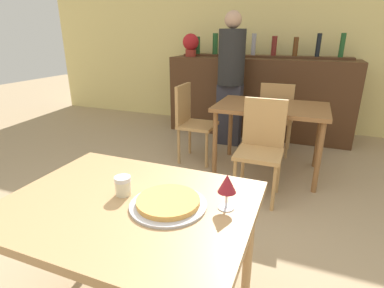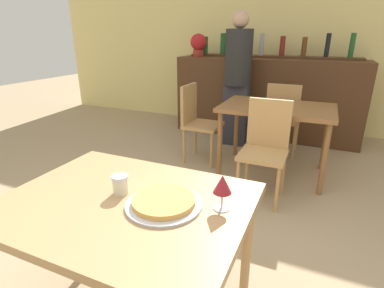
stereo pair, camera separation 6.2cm
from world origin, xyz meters
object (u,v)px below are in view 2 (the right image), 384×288
(chair_far_side_front, at_px, (265,144))
(chair_far_side_left, at_px, (197,118))
(pizza_tray, at_px, (164,202))
(wine_glass, at_px, (222,185))
(chair_far_side_back, at_px, (283,115))
(potted_plant, at_px, (198,44))
(person_standing, at_px, (238,76))
(cheese_shaker, at_px, (120,184))

(chair_far_side_front, xyz_separation_m, chair_far_side_left, (-0.89, 0.55, 0.00))
(pizza_tray, relative_size, wine_glass, 2.12)
(chair_far_side_back, xyz_separation_m, pizza_tray, (-0.16, -2.66, 0.23))
(wine_glass, bearing_deg, potted_plant, 114.17)
(wine_glass, bearing_deg, chair_far_side_front, 92.90)
(chair_far_side_left, relative_size, wine_glass, 5.65)
(chair_far_side_left, bearing_deg, wine_glass, -154.50)
(chair_far_side_back, bearing_deg, person_standing, -15.48)
(wine_glass, bearing_deg, person_standing, 104.35)
(person_standing, relative_size, potted_plant, 5.20)
(chair_far_side_back, xyz_separation_m, potted_plant, (-1.40, 0.70, 0.78))
(cheese_shaker, relative_size, wine_glass, 0.57)
(chair_far_side_left, distance_m, potted_plant, 1.56)
(person_standing, bearing_deg, cheese_shaker, -85.39)
(chair_far_side_back, relative_size, cheese_shaker, 9.88)
(person_standing, relative_size, wine_glass, 10.73)
(cheese_shaker, bearing_deg, chair_far_side_back, 81.35)
(chair_far_side_front, bearing_deg, pizza_tray, -95.97)
(wine_glass, xyz_separation_m, potted_plant, (-1.47, 3.28, 0.46))
(chair_far_side_left, bearing_deg, pizza_tray, -160.91)
(chair_far_side_left, distance_m, wine_glass, 2.28)
(cheese_shaker, relative_size, potted_plant, 0.28)
(cheese_shaker, relative_size, person_standing, 0.05)
(chair_far_side_left, xyz_separation_m, wine_glass, (0.97, -2.03, 0.32))
(chair_far_side_front, relative_size, pizza_tray, 2.66)
(potted_plant, bearing_deg, chair_far_side_left, -68.05)
(chair_far_side_front, relative_size, chair_far_side_left, 1.00)
(person_standing, distance_m, wine_glass, 2.84)
(chair_far_side_left, bearing_deg, chair_far_side_back, -58.60)
(wine_glass, bearing_deg, chair_far_side_back, 91.67)
(chair_far_side_front, xyz_separation_m, person_standing, (-0.63, 1.27, 0.41))
(pizza_tray, bearing_deg, potted_plant, 110.17)
(pizza_tray, xyz_separation_m, person_standing, (-0.47, 2.83, 0.18))
(cheese_shaker, height_order, potted_plant, potted_plant)
(chair_far_side_left, bearing_deg, cheese_shaker, -166.78)
(pizza_tray, height_order, wine_glass, wine_glass)
(chair_far_side_back, distance_m, cheese_shaker, 2.69)
(cheese_shaker, bearing_deg, pizza_tray, -3.58)
(chair_far_side_back, height_order, pizza_tray, chair_far_side_back)
(wine_glass, bearing_deg, pizza_tray, -161.84)
(pizza_tray, height_order, person_standing, person_standing)
(potted_plant, bearing_deg, pizza_tray, -69.83)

